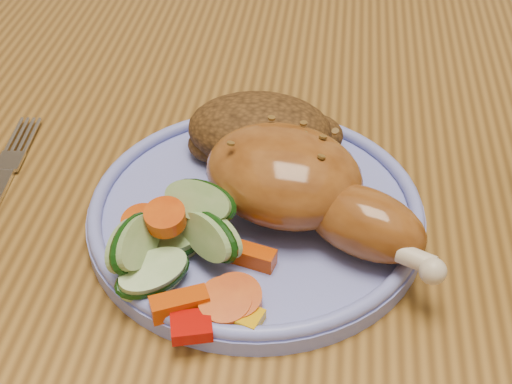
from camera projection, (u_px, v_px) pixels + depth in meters
dining_table at (323, 254)px, 0.60m from camera, size 0.90×1.40×0.75m
chair_far at (335, 60)px, 1.18m from camera, size 0.42×0.42×0.91m
plate at (256, 215)px, 0.50m from camera, size 0.24×0.24×0.01m
plate_rim at (256, 203)px, 0.50m from camera, size 0.23×0.23×0.01m
chicken_leg at (302, 186)px, 0.47m from camera, size 0.17×0.14×0.06m
rice_pilaf at (263, 132)px, 0.54m from camera, size 0.12×0.08×0.05m
vegetable_pile at (180, 249)px, 0.44m from camera, size 0.11×0.12×0.06m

